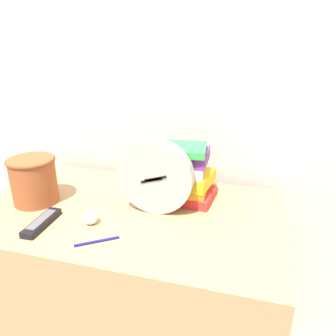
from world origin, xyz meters
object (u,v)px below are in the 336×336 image
book_stack (181,174)px  tv_remote (42,222)px  crumpled_paper_ball (91,217)px  basket (34,179)px  desk_clock (155,177)px  pen (97,241)px

book_stack → tv_remote: bearing=-140.3°
tv_remote → crumpled_paper_ball: (0.14, 0.05, 0.01)m
basket → tv_remote: bearing=-49.1°
book_stack → basket: (-0.49, -0.17, -0.01)m
desk_clock → basket: desk_clock is taller
book_stack → crumpled_paper_ball: 0.35m
desk_clock → basket: (-0.43, -0.05, -0.04)m
basket → crumpled_paper_ball: bearing=-18.1°
desk_clock → crumpled_paper_ball: (-0.17, -0.13, -0.10)m
tv_remote → desk_clock: bearing=30.7°
crumpled_paper_ball → desk_clock: bearing=38.2°
basket → crumpled_paper_ball: (0.26, -0.08, -0.06)m
book_stack → pen: size_ratio=2.38×
desk_clock → pen: bearing=-115.4°
desk_clock → book_stack: (0.05, 0.12, -0.03)m
basket → pen: size_ratio=1.50×
book_stack → crumpled_paper_ball: size_ratio=5.70×
pen → tv_remote: bearing=169.9°
desk_clock → tv_remote: 0.38m
basket → desk_clock: bearing=6.6°
book_stack → crumpled_paper_ball: book_stack is taller
pen → desk_clock: bearing=64.6°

